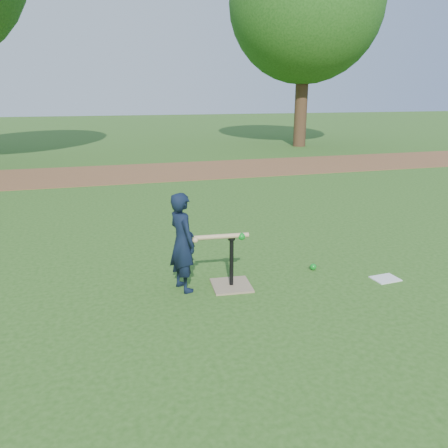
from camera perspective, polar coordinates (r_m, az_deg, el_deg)
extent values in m
plane|color=#285116|center=(5.18, 2.02, -7.18)|extent=(80.00, 80.00, 0.00)
cube|color=brown|center=(12.26, -9.02, 6.73)|extent=(24.00, 3.00, 0.01)
imported|color=black|center=(4.74, -5.46, -2.39)|extent=(0.37, 0.46, 1.10)
sphere|color=#0C851C|center=(5.52, 11.57, -5.50)|extent=(0.08, 0.08, 0.08)
cube|color=silver|center=(5.50, 20.33, -6.72)|extent=(0.32, 0.25, 0.01)
cube|color=#937C5D|center=(4.98, 0.97, -8.02)|extent=(0.47, 0.47, 0.02)
cylinder|color=black|center=(4.87, 0.99, -4.93)|extent=(0.05, 0.05, 0.55)
cylinder|color=black|center=(4.77, 1.00, -1.75)|extent=(0.08, 0.08, 0.06)
cylinder|color=tan|center=(4.71, -0.32, -1.64)|extent=(0.60, 0.10, 0.05)
sphere|color=tan|center=(4.61, -3.78, -2.11)|extent=(0.06, 0.06, 0.06)
sphere|color=#0C851C|center=(4.75, 2.32, -1.64)|extent=(0.08, 0.08, 0.08)
cylinder|color=#382316|center=(18.33, 10.04, 15.31)|extent=(0.50, 0.50, 3.42)
sphere|color=#285B19|center=(18.60, 10.66, 26.43)|extent=(5.80, 5.80, 5.80)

